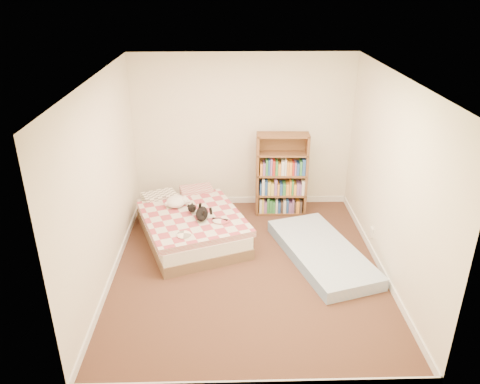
{
  "coord_description": "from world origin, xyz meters",
  "views": [
    {
      "loc": [
        -0.24,
        -5.19,
        3.51
      ],
      "look_at": [
        -0.09,
        0.3,
        0.98
      ],
      "focal_mm": 35.0,
      "sensor_mm": 36.0,
      "label": 1
    }
  ],
  "objects_px": {
    "bed": "(191,224)",
    "black_cat": "(202,213)",
    "white_dog": "(176,202)",
    "floor_mattress": "(322,253)",
    "bookshelf": "(281,183)"
  },
  "relations": [
    {
      "from": "bed",
      "to": "bookshelf",
      "type": "xyz_separation_m",
      "value": [
        1.4,
        0.77,
        0.29
      ]
    },
    {
      "from": "bookshelf",
      "to": "black_cat",
      "type": "bearing_deg",
      "value": -139.62
    },
    {
      "from": "bed",
      "to": "black_cat",
      "type": "relative_size",
      "value": 3.26
    },
    {
      "from": "bed",
      "to": "black_cat",
      "type": "bearing_deg",
      "value": -66.85
    },
    {
      "from": "floor_mattress",
      "to": "white_dog",
      "type": "bearing_deg",
      "value": 142.14
    },
    {
      "from": "bookshelf",
      "to": "black_cat",
      "type": "height_order",
      "value": "bookshelf"
    },
    {
      "from": "black_cat",
      "to": "white_dog",
      "type": "distance_m",
      "value": 0.52
    },
    {
      "from": "bed",
      "to": "black_cat",
      "type": "height_order",
      "value": "black_cat"
    },
    {
      "from": "bed",
      "to": "white_dog",
      "type": "distance_m",
      "value": 0.39
    },
    {
      "from": "bookshelf",
      "to": "black_cat",
      "type": "relative_size",
      "value": 2.06
    },
    {
      "from": "black_cat",
      "to": "white_dog",
      "type": "xyz_separation_m",
      "value": [
        -0.39,
        0.34,
        0.01
      ]
    },
    {
      "from": "bed",
      "to": "bookshelf",
      "type": "bearing_deg",
      "value": 8.75
    },
    {
      "from": "bed",
      "to": "bookshelf",
      "type": "height_order",
      "value": "bookshelf"
    },
    {
      "from": "bed",
      "to": "floor_mattress",
      "type": "distance_m",
      "value": 1.93
    },
    {
      "from": "bookshelf",
      "to": "black_cat",
      "type": "distance_m",
      "value": 1.55
    }
  ]
}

